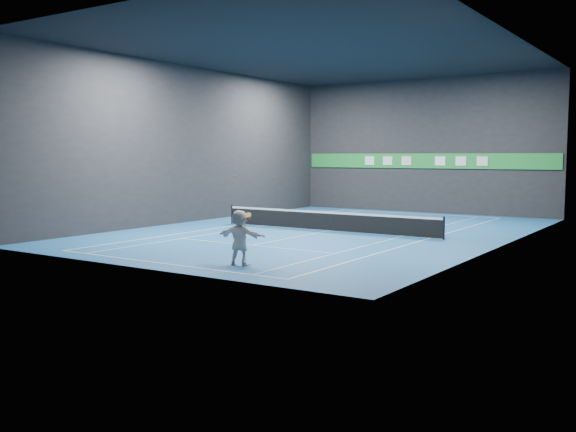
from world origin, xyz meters
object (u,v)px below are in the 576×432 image
Objects in this scene: player at (240,238)px; tennis_ball at (235,176)px; tennis_net at (327,220)px; tennis_racket at (247,219)px.

tennis_ball is at bearing -11.10° from player.
player reaches higher than tennis_net.
tennis_racket is (0.50, 0.04, -1.47)m from tennis_ball.
player is 29.36× the size of tennis_ball.
tennis_ball is 0.11× the size of tennis_racket.
tennis_net is at bearing 102.85° from tennis_ball.
player is 10.96m from tennis_net.
tennis_net is (-2.42, 10.62, -2.59)m from tennis_ball.
tennis_ball is 11.19m from tennis_net.
tennis_net is 19.92× the size of tennis_racket.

